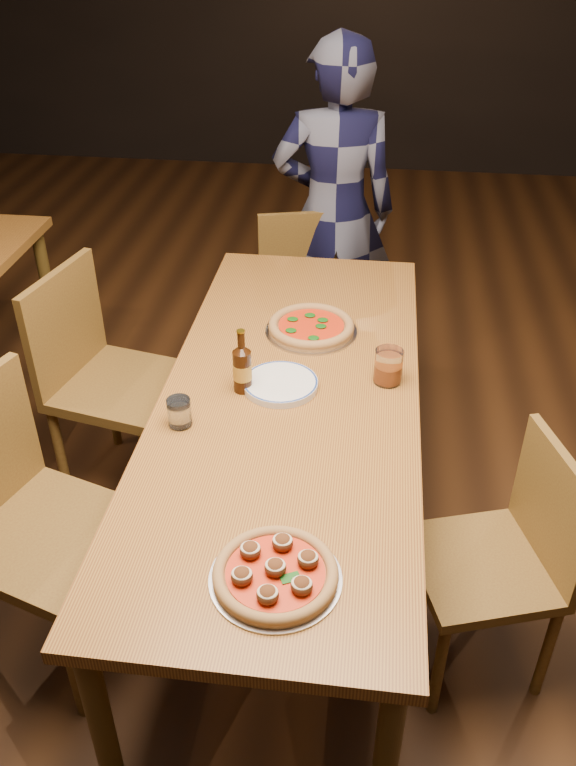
# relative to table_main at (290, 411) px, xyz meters

# --- Properties ---
(ground) EXTENTS (9.00, 9.00, 0.00)m
(ground) POSITION_rel_table_main_xyz_m (0.00, 0.00, -0.68)
(ground) COLOR black
(table_main) EXTENTS (0.80, 2.00, 0.75)m
(table_main) POSITION_rel_table_main_xyz_m (0.00, 0.00, 0.00)
(table_main) COLOR brown
(table_main) RESTS_ON ground
(chair_main_nw) EXTENTS (0.57, 0.57, 0.97)m
(chair_main_nw) POSITION_rel_table_main_xyz_m (-0.67, -0.43, -0.19)
(chair_main_nw) COLOR brown
(chair_main_nw) RESTS_ON ground
(chair_main_sw) EXTENTS (0.53, 0.53, 0.96)m
(chair_main_sw) POSITION_rel_table_main_xyz_m (-0.69, 0.36, -0.20)
(chair_main_sw) COLOR brown
(chair_main_sw) RESTS_ON ground
(chair_main_e) EXTENTS (0.49, 0.49, 0.84)m
(chair_main_e) POSITION_rel_table_main_xyz_m (0.61, -0.33, -0.26)
(chair_main_e) COLOR brown
(chair_main_e) RESTS_ON ground
(chair_end) EXTENTS (0.49, 0.49, 0.86)m
(chair_end) POSITION_rel_table_main_xyz_m (-0.06, 1.13, -0.25)
(chair_end) COLOR brown
(chair_end) RESTS_ON ground
(pizza_meatball) EXTENTS (0.31, 0.31, 0.06)m
(pizza_meatball) POSITION_rel_table_main_xyz_m (0.06, -0.75, 0.09)
(pizza_meatball) COLOR #B7B7BF
(pizza_meatball) RESTS_ON table_main
(pizza_margherita) EXTENTS (0.32, 0.32, 0.04)m
(pizza_margherita) POSITION_rel_table_main_xyz_m (0.03, 0.38, 0.09)
(pizza_margherita) COLOR #B7B7BF
(pizza_margherita) RESTS_ON table_main
(plate_stack) EXTENTS (0.24, 0.24, 0.02)m
(plate_stack) POSITION_rel_table_main_xyz_m (-0.03, 0.03, 0.08)
(plate_stack) COLOR white
(plate_stack) RESTS_ON table_main
(beer_bottle) EXTENTS (0.06, 0.06, 0.21)m
(beer_bottle) POSITION_rel_table_main_xyz_m (-0.15, -0.00, 0.15)
(beer_bottle) COLOR black
(beer_bottle) RESTS_ON table_main
(water_glass) EXTENTS (0.07, 0.07, 0.09)m
(water_glass) POSITION_rel_table_main_xyz_m (-0.30, -0.20, 0.12)
(water_glass) COLOR white
(water_glass) RESTS_ON table_main
(amber_glass) EXTENTS (0.09, 0.09, 0.11)m
(amber_glass) POSITION_rel_table_main_xyz_m (0.30, 0.10, 0.13)
(amber_glass) COLOR #A84713
(amber_glass) RESTS_ON table_main
(diner) EXTENTS (0.62, 0.45, 1.58)m
(diner) POSITION_rel_table_main_xyz_m (0.03, 1.42, 0.11)
(diner) COLOR black
(diner) RESTS_ON ground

